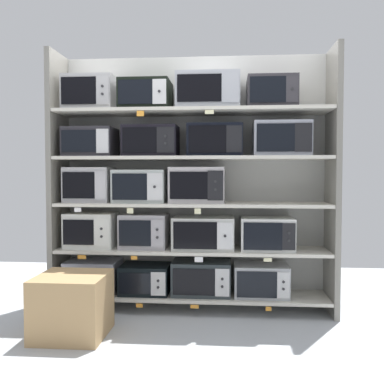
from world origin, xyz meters
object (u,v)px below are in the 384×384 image
object	(u,v)px
microwave_1	(145,279)
microwave_11	(91,142)
microwave_16	(146,96)
microwave_8	(89,185)
microwave_10	(197,185)
microwave_2	(202,277)
shipping_carton	(72,305)
microwave_12	(151,141)
microwave_9	(141,186)
microwave_15	(90,94)
microwave_17	(208,92)
microwave_18	(271,93)
microwave_7	(267,233)
microwave_0	(93,276)
microwave_14	(281,139)
microwave_4	(91,230)
microwave_3	(261,280)
microwave_5	(144,231)
microwave_6	(204,233)
microwave_13	(215,140)

from	to	relation	value
microwave_1	microwave_11	bearing A→B (deg)	-180.00
microwave_16	microwave_8	bearing A→B (deg)	179.98
microwave_1	microwave_10	world-z (taller)	microwave_10
microwave_2	shipping_carton	xyz separation A→B (m)	(-0.98, -0.75, -0.06)
microwave_11	microwave_12	bearing A→B (deg)	-0.02
microwave_9	microwave_15	world-z (taller)	microwave_15
microwave_17	microwave_18	world-z (taller)	microwave_17
microwave_7	microwave_16	xyz separation A→B (m)	(-1.13, 0.00, 1.29)
microwave_8	microwave_11	xyz separation A→B (m)	(0.02, 0.00, 0.40)
microwave_2	microwave_15	xyz separation A→B (m)	(-1.06, 0.00, 1.74)
microwave_12	microwave_17	distance (m)	0.70
microwave_0	microwave_11	bearing A→B (deg)	-179.53
microwave_2	shipping_carton	world-z (taller)	shipping_carton
microwave_2	microwave_14	size ratio (longest dim) A/B	1.07
microwave_11	microwave_4	bearing A→B (deg)	175.45
microwave_3	microwave_15	world-z (taller)	microwave_15
microwave_0	microwave_5	world-z (taller)	microwave_5
microwave_2	microwave_15	size ratio (longest dim) A/B	1.16
microwave_4	microwave_9	bearing A→B (deg)	-0.03
microwave_0	microwave_17	size ratio (longest dim) A/B	0.85
microwave_4	microwave_6	distance (m)	1.08
microwave_6	microwave_9	xyz separation A→B (m)	(-0.60, 0.00, 0.44)
microwave_15	microwave_4	bearing A→B (deg)	176.63
microwave_9	shipping_carton	size ratio (longest dim) A/B	0.91
microwave_9	microwave_14	world-z (taller)	microwave_14
microwave_6	microwave_13	size ratio (longest dim) A/B	1.13
microwave_11	microwave_16	distance (m)	0.69
microwave_0	microwave_14	bearing A→B (deg)	-0.01
microwave_12	microwave_13	distance (m)	0.60
microwave_7	microwave_12	xyz separation A→B (m)	(-1.09, 0.00, 0.86)
microwave_2	microwave_16	xyz separation A→B (m)	(-0.53, -0.00, 1.71)
microwave_2	microwave_13	size ratio (longest dim) A/B	1.08
microwave_10	shipping_carton	distance (m)	1.53
microwave_2	microwave_6	distance (m)	0.43
microwave_15	microwave_14	bearing A→B (deg)	-0.00
microwave_8	shipping_carton	size ratio (longest dim) A/B	0.80
microwave_8	microwave_10	size ratio (longest dim) A/B	0.85
microwave_10	microwave_13	size ratio (longest dim) A/B	1.01
microwave_3	microwave_9	size ratio (longest dim) A/B	1.02
microwave_7	microwave_12	size ratio (longest dim) A/B	0.96
microwave_4	microwave_13	world-z (taller)	microwave_13
microwave_6	microwave_4	bearing A→B (deg)	179.98
microwave_3	microwave_10	distance (m)	1.07
microwave_10	microwave_12	world-z (taller)	microwave_12
microwave_14	microwave_9	bearing A→B (deg)	-180.00
microwave_18	microwave_6	bearing A→B (deg)	-179.99
microwave_8	shipping_carton	xyz separation A→B (m)	(0.09, -0.75, -0.94)
microwave_2	microwave_7	size ratio (longest dim) A/B	1.13
microwave_4	microwave_9	size ratio (longest dim) A/B	0.95
microwave_2	microwave_6	bearing A→B (deg)	-0.59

